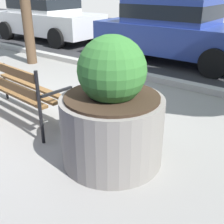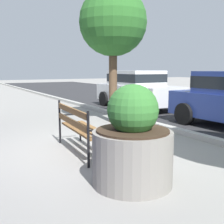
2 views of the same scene
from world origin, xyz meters
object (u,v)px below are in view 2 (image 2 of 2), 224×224
(park_bench, at_px, (80,125))
(parked_car_white, at_px, (137,88))
(concrete_planter, at_px, (132,145))
(street_tree_near_bench, at_px, (113,23))

(park_bench, bearing_deg, parked_car_white, 135.97)
(concrete_planter, height_order, street_tree_near_bench, street_tree_near_bench)
(park_bench, height_order, concrete_planter, concrete_planter)
(street_tree_near_bench, relative_size, parked_car_white, 0.97)
(concrete_planter, relative_size, street_tree_near_bench, 0.35)
(concrete_planter, distance_m, parked_car_white, 8.08)
(concrete_planter, xyz_separation_m, street_tree_near_bench, (-4.34, 2.18, 2.40))
(park_bench, xyz_separation_m, street_tree_near_bench, (-2.56, 2.20, 2.43))
(street_tree_near_bench, bearing_deg, concrete_planter, -26.67)
(parked_car_white, bearing_deg, street_tree_near_bench, -47.31)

